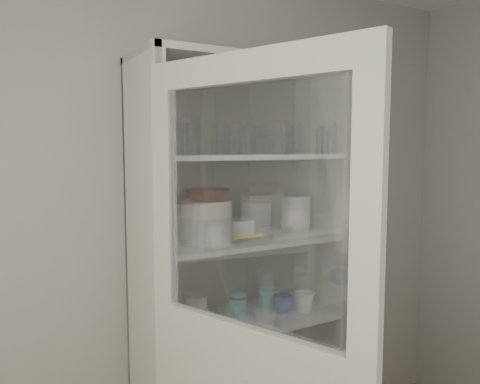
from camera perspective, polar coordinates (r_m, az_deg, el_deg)
wall_back at (r=2.38m, az=-6.92°, el=-4.10°), size 3.60×0.02×2.60m
pantry_cabinet at (r=2.41m, az=-0.76°, el=-12.76°), size 1.00×0.45×2.10m
tumbler_0 at (r=1.94m, az=-5.94°, el=6.70°), size 0.10×0.10×0.15m
tumbler_1 at (r=1.95m, az=-7.06°, el=6.43°), size 0.08×0.08×0.13m
tumbler_2 at (r=2.07m, az=-0.75°, el=6.27°), size 0.07×0.07×0.12m
tumbler_3 at (r=2.22m, az=4.81°, el=6.57°), size 0.10×0.10×0.15m
tumbler_4 at (r=2.12m, az=1.02°, el=6.48°), size 0.09×0.09×0.14m
tumbler_5 at (r=2.32m, az=10.04°, el=6.15°), size 0.08×0.08×0.13m
tumbler_6 at (r=2.34m, az=10.83°, el=6.40°), size 0.09×0.09×0.15m
tumbler_7 at (r=2.06m, az=-8.70°, el=6.57°), size 0.09×0.09×0.15m
tumbler_8 at (r=2.09m, az=-8.99°, el=6.53°), size 0.09×0.09×0.15m
tumbler_9 at (r=2.15m, az=-2.08°, el=6.29°), size 0.07×0.07×0.13m
goblet_0 at (r=2.16m, az=-10.96°, el=6.83°), size 0.08×0.08×0.18m
goblet_1 at (r=2.24m, az=-6.03°, el=6.65°), size 0.07×0.07×0.16m
goblet_2 at (r=2.39m, az=2.87°, el=6.65°), size 0.07×0.07×0.16m
goblet_3 at (r=2.46m, az=5.68°, el=6.66°), size 0.08×0.08×0.17m
plate_stack_front at (r=2.12m, az=-4.06°, el=-4.61°), size 0.23×0.23×0.13m
plate_stack_back at (r=2.27m, az=-6.20°, el=-4.29°), size 0.19×0.19×0.10m
cream_bowl at (r=2.10m, az=-4.07°, el=-1.97°), size 0.30×0.30×0.07m
terracotta_bowl at (r=2.09m, az=-4.09°, el=-0.32°), size 0.27×0.27×0.05m
glass_platter at (r=2.22m, az=-0.14°, el=-5.53°), size 0.42×0.42×0.02m
yellow_trivet at (r=2.22m, az=-0.14°, el=-5.14°), size 0.18×0.18×0.01m
white_ramekin at (r=2.21m, az=-0.14°, el=-4.16°), size 0.16×0.16×0.07m
grey_bowl_stack at (r=2.47m, az=6.80°, el=-2.55°), size 0.15×0.15×0.18m
mug_blue at (r=2.44m, az=5.33°, el=-13.41°), size 0.12×0.12×0.09m
mug_teal at (r=2.50m, az=3.36°, el=-12.80°), size 0.14×0.14×0.10m
mug_white at (r=2.47m, az=7.81°, el=-13.13°), size 0.13×0.13×0.10m
teal_jar at (r=2.38m, az=-0.29°, el=-13.62°), size 0.09×0.09×0.11m
measuring_cups at (r=2.25m, az=-1.58°, el=-15.76°), size 0.09×0.09×0.04m
white_canister at (r=2.30m, az=-5.47°, el=-14.04°), size 0.14×0.14×0.13m
tin_box at (r=2.58m, az=1.49°, el=-22.33°), size 0.24×0.20×0.06m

